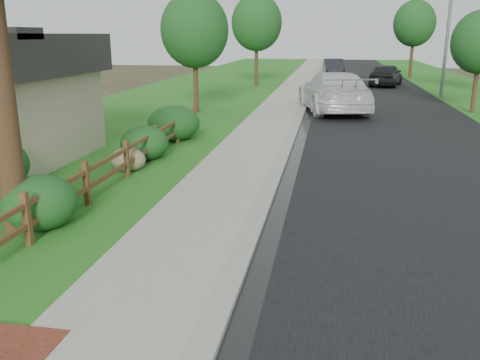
# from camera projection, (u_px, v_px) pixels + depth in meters

# --- Properties ---
(ground) EXTENTS (120.00, 120.00, 0.00)m
(ground) POSITION_uv_depth(u_px,v_px,m) (168.00, 358.00, 6.31)
(ground) COLOR #382F1E
(road) EXTENTS (8.00, 90.00, 0.02)m
(road) POSITION_uv_depth(u_px,v_px,m) (368.00, 87.00, 38.67)
(road) COLOR black
(road) RESTS_ON ground
(curb) EXTENTS (0.40, 90.00, 0.12)m
(curb) POSITION_uv_depth(u_px,v_px,m) (312.00, 86.00, 39.36)
(curb) COLOR gray
(curb) RESTS_ON ground
(wet_gutter) EXTENTS (0.50, 90.00, 0.00)m
(wet_gutter) POSITION_uv_depth(u_px,v_px,m) (317.00, 86.00, 39.31)
(wet_gutter) COLOR black
(wet_gutter) RESTS_ON road
(sidewalk) EXTENTS (2.20, 90.00, 0.10)m
(sidewalk) POSITION_uv_depth(u_px,v_px,m) (295.00, 85.00, 39.58)
(sidewalk) COLOR gray
(sidewalk) RESTS_ON ground
(grass_strip) EXTENTS (1.60, 90.00, 0.06)m
(grass_strip) POSITION_uv_depth(u_px,v_px,m) (271.00, 85.00, 39.90)
(grass_strip) COLOR #28631C
(grass_strip) RESTS_ON ground
(lawn_near) EXTENTS (9.00, 90.00, 0.04)m
(lawn_near) POSITION_uv_depth(u_px,v_px,m) (207.00, 84.00, 40.78)
(lawn_near) COLOR #28631C
(lawn_near) RESTS_ON ground
(verge_far) EXTENTS (6.00, 90.00, 0.04)m
(verge_far) POSITION_uv_depth(u_px,v_px,m) (463.00, 89.00, 37.51)
(verge_far) COLOR #28631C
(verge_far) RESTS_ON ground
(ranch_fence) EXTENTS (0.12, 16.92, 1.10)m
(ranch_fence) POSITION_uv_depth(u_px,v_px,m) (108.00, 168.00, 12.80)
(ranch_fence) COLOR brown
(ranch_fence) RESTS_ON ground
(white_suv) EXTENTS (4.25, 7.45, 2.03)m
(white_suv) POSITION_uv_depth(u_px,v_px,m) (334.00, 92.00, 26.08)
(white_suv) COLOR silver
(white_suv) RESTS_ON road
(dark_car_mid) EXTENTS (3.21, 5.39, 1.72)m
(dark_car_mid) POSITION_uv_depth(u_px,v_px,m) (386.00, 75.00, 39.26)
(dark_car_mid) COLOR black
(dark_car_mid) RESTS_ON road
(dark_car_far) EXTENTS (2.15, 5.13, 1.65)m
(dark_car_far) POSITION_uv_depth(u_px,v_px,m) (333.00, 68.00, 48.09)
(dark_car_far) COLOR black
(dark_car_far) RESTS_ON road
(streetlight) EXTENTS (2.28, 0.56, 9.88)m
(streetlight) POSITION_uv_depth(u_px,v_px,m) (447.00, 5.00, 30.54)
(streetlight) COLOR slate
(streetlight) RESTS_ON ground
(boulder) EXTENTS (1.29, 1.15, 0.71)m
(boulder) POSITION_uv_depth(u_px,v_px,m) (128.00, 160.00, 14.82)
(boulder) COLOR brown
(boulder) RESTS_ON ground
(shrub_a) EXTENTS (1.73, 1.73, 1.14)m
(shrub_a) POSITION_uv_depth(u_px,v_px,m) (40.00, 203.00, 10.36)
(shrub_a) COLOR #174017
(shrub_a) RESTS_ON ground
(shrub_c) EXTENTS (1.91, 1.91, 1.11)m
(shrub_c) POSITION_uv_depth(u_px,v_px,m) (145.00, 143.00, 16.10)
(shrub_c) COLOR #174017
(shrub_c) RESTS_ON ground
(shrub_d) EXTENTS (2.12, 2.12, 1.33)m
(shrub_d) POSITION_uv_depth(u_px,v_px,m) (174.00, 123.00, 19.01)
(shrub_d) COLOR #174017
(shrub_d) RESTS_ON ground
(tree_near_left) EXTENTS (3.34, 3.34, 5.92)m
(tree_near_left) POSITION_uv_depth(u_px,v_px,m) (195.00, 30.00, 24.86)
(tree_near_left) COLOR #362816
(tree_near_left) RESTS_ON ground
(tree_mid_left) EXTENTS (3.82, 3.82, 6.83)m
(tree_mid_left) POSITION_uv_depth(u_px,v_px,m) (257.00, 23.00, 38.23)
(tree_mid_left) COLOR #362816
(tree_mid_left) RESTS_ON ground
(tree_far_right) EXTENTS (3.74, 3.74, 6.90)m
(tree_far_right) POSITION_uv_depth(u_px,v_px,m) (414.00, 24.00, 45.75)
(tree_far_right) COLOR #362816
(tree_far_right) RESTS_ON ground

